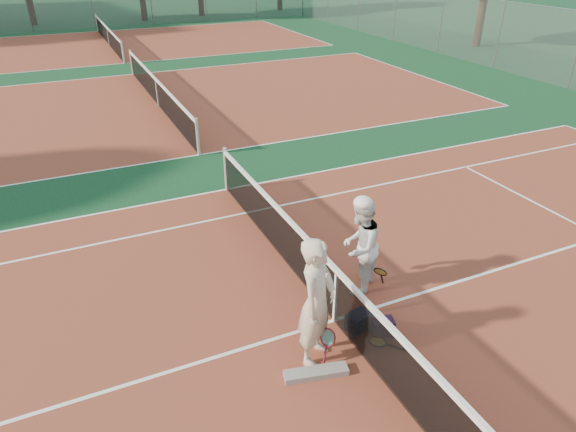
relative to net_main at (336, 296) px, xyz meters
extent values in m
plane|color=#0E361C|center=(0.00, 0.00, -0.51)|extent=(130.00, 130.00, 0.00)
cube|color=brown|center=(0.00, 0.00, -0.51)|extent=(23.77, 10.97, 0.01)
cube|color=brown|center=(0.00, 13.50, -0.51)|extent=(23.77, 10.97, 0.01)
cube|color=brown|center=(0.00, 27.00, -0.51)|extent=(23.77, 10.97, 0.01)
imported|color=beige|center=(-0.66, -0.60, 0.51)|extent=(0.88, 0.86, 2.04)
imported|color=silver|center=(0.79, 0.60, 0.37)|extent=(1.09, 1.07, 1.77)
cube|color=black|center=(0.25, -0.32, -0.36)|extent=(0.42, 0.33, 0.29)
cube|color=black|center=(0.54, -0.59, -0.37)|extent=(0.39, 0.32, 0.27)
cube|color=slate|center=(-0.82, -0.94, -0.46)|extent=(0.95, 0.42, 0.10)
cylinder|color=#C7E4FC|center=(0.41, -0.44, -0.36)|extent=(0.09, 0.09, 0.30)
cylinder|color=#382314|center=(19.31, 17.85, 1.69)|extent=(0.44, 0.44, 4.41)
camera|label=1|loc=(-3.42, -5.66, 5.02)|focal=32.00mm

